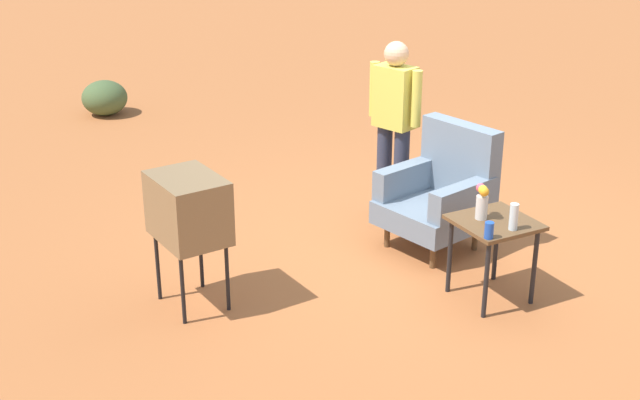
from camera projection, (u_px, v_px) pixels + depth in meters
name	position (u px, v px, depth m)	size (l,w,h in m)	color
ground_plane	(416.00, 243.00, 7.50)	(60.00, 60.00, 0.00)	#AD6033
armchair	(441.00, 192.00, 7.30)	(0.92, 0.93, 1.06)	brown
side_table	(494.00, 232.00, 6.40)	(0.56, 0.56, 0.64)	black
tv_on_stand	(189.00, 209.00, 6.21)	(0.64, 0.50, 1.03)	black
person_standing	(394.00, 118.00, 7.76)	(0.54, 0.33, 1.64)	#2D3347
soda_can_blue	(489.00, 230.00, 6.06)	(0.07, 0.07, 0.12)	blue
bottle_short_clear	(514.00, 217.00, 6.18)	(0.06, 0.06, 0.20)	silver
flower_vase	(482.00, 200.00, 6.35)	(0.15, 0.10, 0.27)	silver
shrub_mid	(105.00, 98.00, 11.05)	(0.58, 0.58, 0.45)	#475B33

